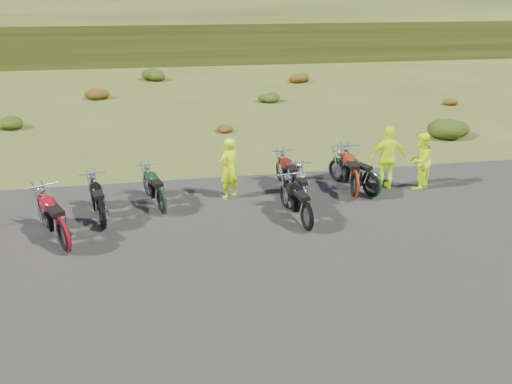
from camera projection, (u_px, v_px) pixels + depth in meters
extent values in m
plane|color=#3E4B19|center=(282.00, 234.00, 11.88)|extent=(300.00, 300.00, 0.00)
cube|color=black|center=(303.00, 279.00, 10.06)|extent=(20.00, 12.00, 0.04)
cube|color=#2C3913|center=(176.00, 13.00, 112.10)|extent=(300.00, 90.00, 9.17)
ellipsoid|color=#20350D|center=(8.00, 121.00, 20.64)|extent=(1.03, 1.03, 0.61)
ellipsoid|color=#61290C|center=(96.00, 92.00, 25.89)|extent=(1.30, 1.30, 0.77)
ellipsoid|color=#20350D|center=(155.00, 73.00, 31.14)|extent=(1.56, 1.56, 0.92)
ellipsoid|color=#61290C|center=(223.00, 127.00, 20.11)|extent=(0.77, 0.77, 0.45)
ellipsoid|color=#20350D|center=(268.00, 96.00, 25.37)|extent=(1.03, 1.03, 0.61)
ellipsoid|color=#61290C|center=(298.00, 76.00, 30.62)|extent=(1.30, 1.30, 0.77)
ellipsoid|color=#20350D|center=(450.00, 125.00, 19.47)|extent=(1.56, 1.56, 0.92)
ellipsoid|color=#61290C|center=(447.00, 100.00, 24.84)|extent=(0.77, 0.77, 0.45)
imported|color=#CCF10C|center=(229.00, 169.00, 13.57)|extent=(0.74, 0.69, 1.70)
imported|color=#CCF10C|center=(420.00, 162.00, 14.22)|extent=(1.02, 1.00, 1.66)
imported|color=#CCF10C|center=(388.00, 159.00, 14.20)|extent=(1.09, 0.49, 1.84)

